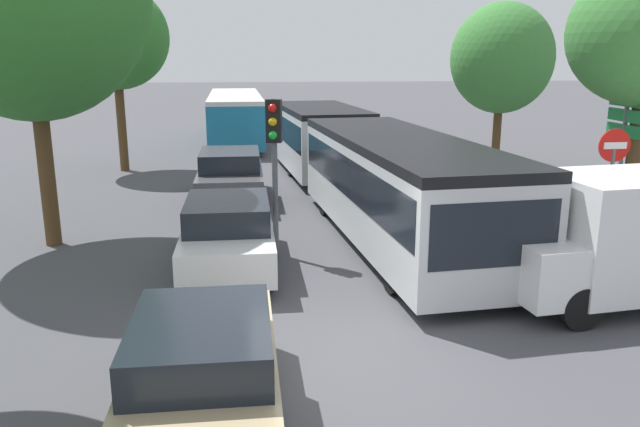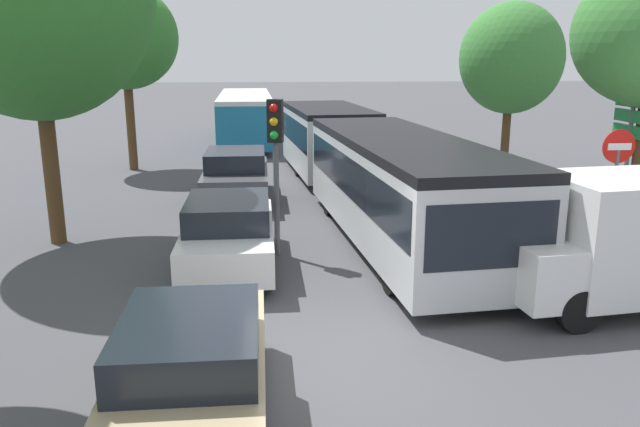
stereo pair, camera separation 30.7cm
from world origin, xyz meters
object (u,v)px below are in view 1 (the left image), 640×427
at_px(tree_right_mid, 503,61).
at_px(no_entry_sign, 611,173).
at_px(queued_car_graphite, 230,175).
at_px(tree_left_far, 115,40).
at_px(traffic_light, 274,143).
at_px(queued_car_white, 228,233).
at_px(direction_sign_post, 624,133).
at_px(city_bus_rear, 235,114).
at_px(articulated_bus, 358,158).
at_px(queued_car_tan, 203,372).

bearing_deg(tree_right_mid, no_entry_sign, -100.24).
height_order(queued_car_graphite, tree_left_far, tree_left_far).
relative_size(traffic_light, no_entry_sign, 1.21).
bearing_deg(queued_car_white, queued_car_graphite, 0.76).
bearing_deg(direction_sign_post, no_entry_sign, 52.89).
bearing_deg(queued_car_graphite, city_bus_rear, 0.03).
xyz_separation_m(queued_car_white, tree_left_far, (-4.27, 11.95, 4.09)).
bearing_deg(direction_sign_post, tree_left_far, -38.81).
relative_size(queued_car_graphite, direction_sign_post, 1.23).
bearing_deg(articulated_bus, direction_sign_post, 48.67).
relative_size(articulated_bus, direction_sign_post, 4.71).
distance_m(traffic_light, no_entry_sign, 7.14).
bearing_deg(tree_left_far, queued_car_graphite, -53.81).
bearing_deg(city_bus_rear, traffic_light, -177.82).
bearing_deg(no_entry_sign, direction_sign_post, 142.06).
height_order(articulated_bus, city_bus_rear, articulated_bus).
distance_m(queued_car_white, tree_left_far, 13.34).
xyz_separation_m(traffic_light, no_entry_sign, (7.03, -1.04, -0.62)).
xyz_separation_m(queued_car_white, traffic_light, (1.00, 0.73, 1.75)).
distance_m(queued_car_white, no_entry_sign, 8.12).
height_order(articulated_bus, queued_car_tan, articulated_bus).
xyz_separation_m(city_bus_rear, queued_car_white, (0.15, -19.76, -0.65)).
distance_m(articulated_bus, queued_car_white, 6.13).
bearing_deg(tree_right_mid, articulated_bus, -138.75).
distance_m(queued_car_graphite, tree_left_far, 8.15).
relative_size(articulated_bus, traffic_light, 4.99).
bearing_deg(tree_right_mid, traffic_light, -132.38).
bearing_deg(queued_car_tan, traffic_light, -10.17).
height_order(city_bus_rear, tree_right_mid, tree_right_mid).
bearing_deg(articulated_bus, no_entry_sign, 35.33).
relative_size(traffic_light, tree_left_far, 0.50).
distance_m(tree_left_far, tree_right_mid, 14.36).
bearing_deg(tree_right_mid, queued_car_graphite, -156.71).
height_order(city_bus_rear, queued_car_tan, city_bus_rear).
height_order(queued_car_graphite, direction_sign_post, direction_sign_post).
distance_m(queued_car_tan, traffic_light, 6.81).
distance_m(articulated_bus, tree_left_far, 11.04).
bearing_deg(no_entry_sign, articulated_bus, -139.59).
bearing_deg(traffic_light, queued_car_white, -41.71).
bearing_deg(tree_left_far, direction_sign_post, -39.64).
relative_size(articulated_bus, no_entry_sign, 6.02).
relative_size(city_bus_rear, queued_car_tan, 2.81).
relative_size(articulated_bus, queued_car_graphite, 3.82).
bearing_deg(city_bus_rear, tree_left_far, 150.89).
xyz_separation_m(tree_left_far, tree_right_mid, (14.28, -1.35, -0.75)).
height_order(queued_car_graphite, no_entry_sign, no_entry_sign).
bearing_deg(tree_left_far, queued_car_white, -70.33).
bearing_deg(direction_sign_post, traffic_light, 2.36).
bearing_deg(queued_car_tan, tree_left_far, 12.97).
distance_m(queued_car_tan, tree_right_mid, 19.53).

